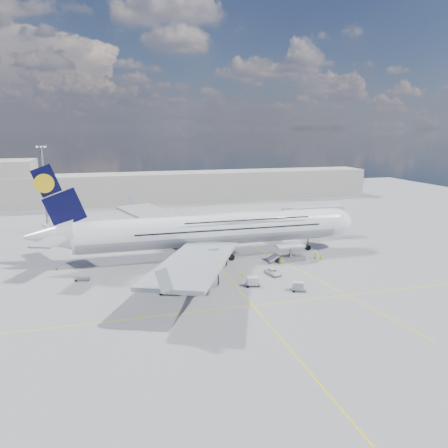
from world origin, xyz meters
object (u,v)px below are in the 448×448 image
object	(u,v)px
cargo_loader	(289,255)
crew_nose	(320,258)
dolly_back	(82,279)
cone_nose	(308,242)
dolly_row_c	(170,275)
dolly_nose_far	(298,286)
crew_loader	(282,261)
cone_tail	(56,269)
cone_wing_right_inner	(179,292)
crew_wing	(165,271)
baggage_tug	(167,289)
service_van	(273,272)
cone_wing_left_inner	(189,240)
crew_van	(316,255)
airliner	(212,229)
dolly_row_a	(155,287)
catering_truck_outer	(159,224)
dolly_nose_near	(253,281)
light_mast	(45,189)
catering_truck_inner	(191,235)
jet_bridge	(307,214)
cone_wing_left_outer	(173,235)
crew_tug	(243,276)
cone_wing_right_outer	(168,292)

from	to	relation	value
cargo_loader	crew_nose	bearing A→B (deg)	-19.83
dolly_back	cone_nose	size ratio (longest dim) A/B	5.56
dolly_row_c	dolly_nose_far	distance (m)	26.40
crew_nose	crew_loader	bearing A→B (deg)	171.50
cone_tail	crew_loader	bearing A→B (deg)	-10.94
crew_loader	cone_wing_right_inner	bearing A→B (deg)	-121.30
crew_wing	cone_nose	size ratio (longest dim) A/B	3.19
baggage_tug	cargo_loader	bearing A→B (deg)	42.64
service_van	cone_wing_left_inner	distance (m)	34.03
baggage_tug	crew_van	xyz separation A→B (m)	(36.98, 12.78, -0.03)
airliner	dolly_back	world-z (taller)	airliner
service_van	cone_wing_left_inner	world-z (taller)	service_van
crew_loader	cone_nose	distance (m)	21.63
dolly_row_a	crew_nose	size ratio (longest dim) A/B	2.39
airliner	cone_tail	bearing A→B (deg)	-179.73
catering_truck_outer	dolly_nose_near	bearing A→B (deg)	-77.09
light_mast	catering_truck_inner	bearing A→B (deg)	-26.90
dolly_nose_near	crew_van	size ratio (longest dim) A/B	1.79
dolly_nose_far	crew_nose	xyz separation A→B (m)	(13.00, 16.03, -0.18)
airliner	baggage_tug	distance (m)	25.14
jet_bridge	cone_wing_left_outer	world-z (taller)	jet_bridge
dolly_back	dolly_nose_far	bearing A→B (deg)	-9.97
dolly_row_a	dolly_nose_near	world-z (taller)	dolly_nose_near
catering_truck_outer	cone_tail	size ratio (longest dim) A/B	11.96
crew_loader	dolly_row_c	bearing A→B (deg)	-142.07
service_van	crew_tug	bearing A→B (deg)	179.30
catering_truck_outer	cone_wing_left_outer	world-z (taller)	catering_truck_outer
crew_loader	crew_wing	distance (m)	26.40
catering_truck_outer	cone_tail	distance (m)	42.25
light_mast	dolly_back	world-z (taller)	light_mast
crew_van	cone_tail	xyz separation A→B (m)	(-58.15, 7.21, -0.60)
light_mast	dolly_nose_far	size ratio (longest dim) A/B	8.17
dolly_nose_near	catering_truck_outer	xyz separation A→B (m)	(-11.31, 53.51, 0.78)
catering_truck_inner	crew_loader	world-z (taller)	catering_truck_inner
dolly_nose_near	catering_truck_outer	world-z (taller)	catering_truck_outer
crew_van	crew_tug	distance (m)	23.00
dolly_row_c	cone_nose	distance (m)	43.55
dolly_row_a	cargo_loader	bearing A→B (deg)	35.15
cargo_loader	cone_nose	world-z (taller)	cargo_loader
dolly_nose_far	baggage_tug	size ratio (longest dim) A/B	0.89
dolly_back	catering_truck_inner	distance (m)	36.43
cone_nose	cone_wing_right_outer	world-z (taller)	cone_nose
dolly_row_c	cone_wing_right_inner	bearing A→B (deg)	-69.61
crew_nose	crew_loader	size ratio (longest dim) A/B	0.87
cone_wing_left_inner	dolly_back	bearing A→B (deg)	-136.87
catering_truck_inner	crew_van	size ratio (longest dim) A/B	4.33
jet_bridge	crew_wing	xyz separation A→B (m)	(-42.19, -21.10, -5.93)
service_van	dolly_nose_near	bearing A→B (deg)	-149.93
crew_tug	cone_tail	size ratio (longest dim) A/B	2.86
dolly_nose_far	airliner	bearing A→B (deg)	138.85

